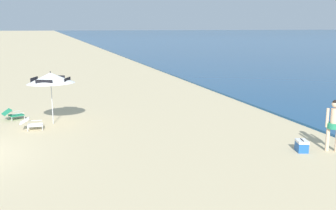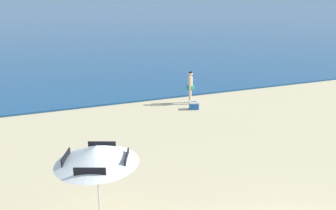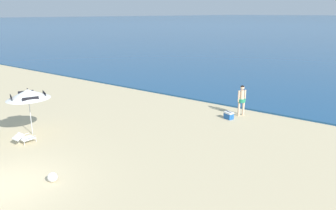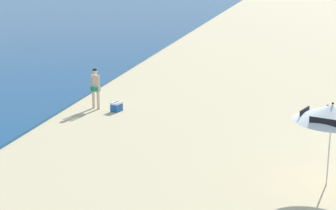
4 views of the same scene
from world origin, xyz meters
name	(u,v)px [view 1 (image 1 of 4)]	position (x,y,z in m)	size (l,w,h in m)	color
beach_umbrella_striped_main	(51,78)	(-3.83, 3.37, 2.03)	(2.79, 2.79, 2.32)	silver
lounge_chair_under_umbrella	(13,114)	(-5.17, 1.63, 0.27)	(0.82, 1.02, 0.52)	#1E7F56
lounge_chair_beside_umbrella	(31,123)	(-3.04, 2.49, 0.27)	(0.59, 0.90, 0.52)	white
person_standing_near_shore	(334,122)	(3.02, 12.40, 1.03)	(0.44, 0.48, 1.79)	beige
cooler_box	(302,146)	(2.75, 11.38, 0.20)	(0.58, 0.49, 0.43)	#1E56A8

